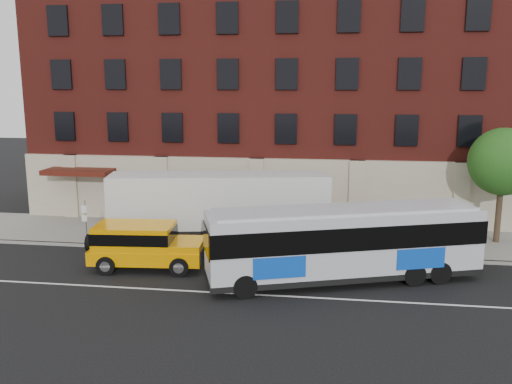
# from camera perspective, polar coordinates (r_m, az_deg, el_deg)

# --- Properties ---
(ground) EXTENTS (120.00, 120.00, 0.00)m
(ground) POSITION_cam_1_polar(r_m,az_deg,el_deg) (23.04, -4.04, -10.85)
(ground) COLOR black
(ground) RESTS_ON ground
(sidewalk) EXTENTS (60.00, 6.00, 0.15)m
(sidewalk) POSITION_cam_1_polar(r_m,az_deg,el_deg) (31.40, -0.63, -4.58)
(sidewalk) COLOR gray
(sidewalk) RESTS_ON ground
(kerb) EXTENTS (60.00, 0.25, 0.15)m
(kerb) POSITION_cam_1_polar(r_m,az_deg,el_deg) (28.56, -1.53, -6.21)
(kerb) COLOR gray
(kerb) RESTS_ON ground
(lane_line) EXTENTS (60.00, 0.12, 0.01)m
(lane_line) POSITION_cam_1_polar(r_m,az_deg,el_deg) (23.49, -3.78, -10.38)
(lane_line) COLOR silver
(lane_line) RESTS_ON ground
(building) EXTENTS (30.00, 12.10, 15.00)m
(building) POSITION_cam_1_polar(r_m,az_deg,el_deg) (38.05, 1.15, 9.68)
(building) COLOR maroon
(building) RESTS_ON sidewalk
(sign_pole) EXTENTS (0.30, 0.20, 2.50)m
(sign_pole) POSITION_cam_1_polar(r_m,az_deg,el_deg) (30.84, -17.29, -2.75)
(sign_pole) COLOR gray
(sign_pole) RESTS_ON ground
(street_tree) EXTENTS (3.60, 3.60, 6.20)m
(street_tree) POSITION_cam_1_polar(r_m,az_deg,el_deg) (31.93, 24.32, 2.63)
(street_tree) COLOR #322619
(street_tree) RESTS_ON sidewalk
(city_bus) EXTENTS (12.33, 6.40, 3.33)m
(city_bus) POSITION_cam_1_polar(r_m,az_deg,el_deg) (24.49, 9.16, -5.06)
(city_bus) COLOR silver
(city_bus) RESTS_ON ground
(yellow_suv) EXTENTS (5.67, 2.77, 2.13)m
(yellow_suv) POSITION_cam_1_polar(r_m,az_deg,el_deg) (26.58, -11.73, -5.21)
(yellow_suv) COLOR #FCA000
(yellow_suv) RESTS_ON ground
(shipping_container) EXTENTS (11.88, 4.36, 3.88)m
(shipping_container) POSITION_cam_1_polar(r_m,az_deg,el_deg) (29.62, -3.78, -1.89)
(shipping_container) COLOR black
(shipping_container) RESTS_ON ground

